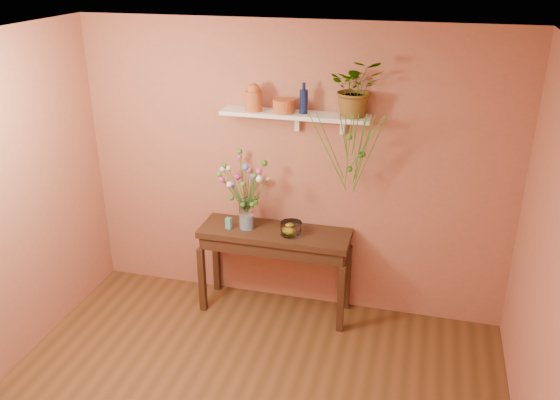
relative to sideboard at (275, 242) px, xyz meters
The scene contains 13 objects.
room 1.87m from the sideboard, 86.63° to the right, with size 4.04×4.04×2.70m.
sideboard is the anchor object (origin of this frame).
wall_shelf 1.21m from the sideboard, 35.97° to the left, with size 1.30×0.24×0.19m.
terracotta_jug 1.35m from the sideboard, 157.85° to the left, with size 0.16×0.16×0.24m.
terracotta_pot 1.28m from the sideboard, 57.84° to the left, with size 0.19×0.19×0.11m, color #BD591F.
blue_bottle 1.35m from the sideboard, 25.77° to the left, with size 0.08×0.08×0.26m.
spider_plant 1.60m from the sideboard, 11.72° to the left, with size 0.43×0.37×0.48m, color #336919.
plant_fronds 1.18m from the sideboard, ahead, with size 0.63×0.33×0.75m.
glass_vase 0.36m from the sideboard, behind, with size 0.13×0.13×0.28m.
bouquet 0.66m from the sideboard, behind, with size 0.47×0.53×0.56m.
glass_bowl 0.24m from the sideboard, 12.77° to the right, with size 0.20×0.20×0.12m.
lemon 0.22m from the sideboard, 11.24° to the right, with size 0.08×0.08×0.08m, color gold.
carton 0.46m from the sideboard, behind, with size 0.05×0.04×0.11m, color teal.
Camera 1 is at (1.15, -2.85, 3.23)m, focal length 37.19 mm.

